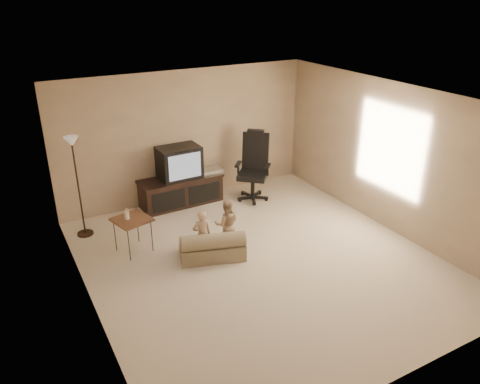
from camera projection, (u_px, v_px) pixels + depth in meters
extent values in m
plane|color=beige|center=(260.00, 260.00, 7.20)|extent=(5.50, 5.50, 0.00)
plane|color=white|center=(263.00, 99.00, 6.19)|extent=(5.50, 5.50, 0.00)
plane|color=tan|center=(186.00, 136.00, 8.89)|extent=(5.00, 0.00, 5.00)
plane|color=tan|center=(410.00, 284.00, 4.50)|extent=(5.00, 0.00, 5.00)
plane|color=tan|center=(83.00, 226.00, 5.59)|extent=(0.00, 5.50, 5.50)
plane|color=tan|center=(389.00, 157.00, 7.80)|extent=(0.00, 5.50, 5.50)
cube|color=black|center=(181.00, 192.00, 8.97)|extent=(1.55, 0.59, 0.49)
cube|color=black|center=(180.00, 178.00, 8.86)|extent=(1.60, 0.63, 0.04)
cube|color=black|center=(169.00, 201.00, 8.58)|extent=(0.64, 0.04, 0.37)
cube|color=black|center=(204.00, 193.00, 8.92)|extent=(0.64, 0.04, 0.37)
cube|color=black|center=(179.00, 162.00, 8.75)|extent=(0.78, 0.57, 0.60)
cube|color=silver|center=(185.00, 167.00, 8.53)|extent=(0.63, 0.03, 0.47)
cube|color=silver|center=(210.00, 171.00, 9.07)|extent=(0.45, 0.32, 0.07)
cylinder|color=black|center=(253.00, 187.00, 9.14)|extent=(0.08, 0.08, 0.43)
cube|color=black|center=(253.00, 175.00, 9.04)|extent=(0.76, 0.76, 0.10)
cube|color=black|center=(256.00, 151.00, 9.11)|extent=(0.51, 0.49, 0.76)
cube|color=black|center=(256.00, 134.00, 8.97)|extent=(0.31, 0.29, 0.17)
cube|color=black|center=(238.00, 164.00, 9.02)|extent=(0.26, 0.27, 0.04)
cube|color=black|center=(268.00, 166.00, 8.90)|extent=(0.26, 0.27, 0.04)
cube|color=brown|center=(132.00, 220.00, 7.24)|extent=(0.63, 0.63, 0.03)
cylinder|color=black|center=(129.00, 245.00, 7.09)|extent=(0.01, 0.01, 0.57)
cylinder|color=black|center=(152.00, 236.00, 7.35)|extent=(0.01, 0.01, 0.57)
cylinder|color=black|center=(115.00, 235.00, 7.36)|extent=(0.01, 0.01, 0.57)
cylinder|color=black|center=(138.00, 227.00, 7.62)|extent=(0.01, 0.01, 0.57)
cylinder|color=white|center=(127.00, 215.00, 7.20)|extent=(0.07, 0.07, 0.14)
cone|color=beige|center=(126.00, 209.00, 7.16)|extent=(0.06, 0.06, 0.05)
cylinder|color=black|center=(85.00, 233.00, 7.95)|extent=(0.27, 0.27, 0.03)
cylinder|color=black|center=(79.00, 190.00, 7.62)|extent=(0.03, 0.03, 1.63)
cone|color=beige|center=(71.00, 141.00, 7.29)|extent=(0.23, 0.23, 0.15)
cube|color=tan|center=(212.00, 249.00, 7.26)|extent=(1.10, 0.81, 0.26)
cylinder|color=tan|center=(213.00, 241.00, 7.01)|extent=(0.99, 0.52, 0.24)
imported|color=tan|center=(202.00, 235.00, 7.11)|extent=(0.32, 0.25, 0.81)
imported|color=tan|center=(227.00, 224.00, 7.41)|extent=(0.46, 0.35, 0.83)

